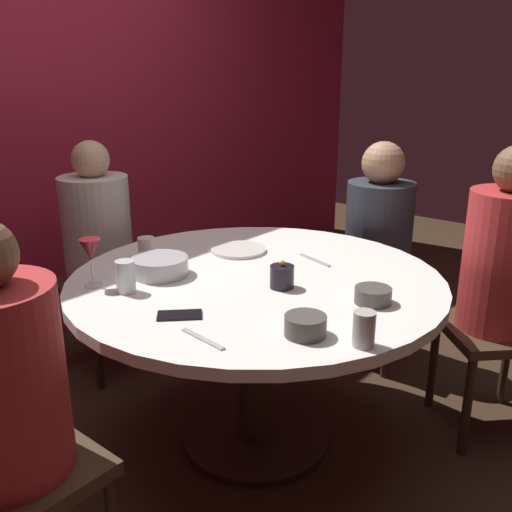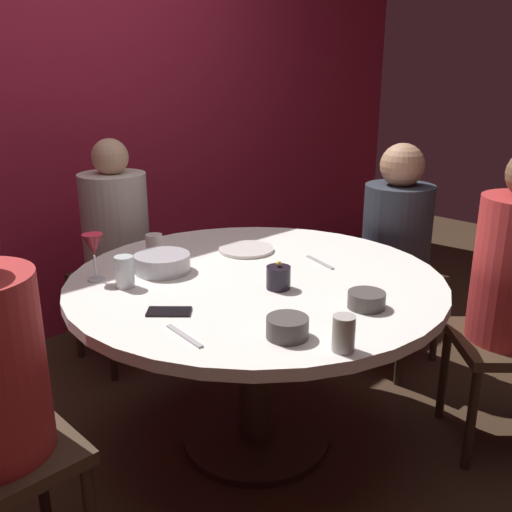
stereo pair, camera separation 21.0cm
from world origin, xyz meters
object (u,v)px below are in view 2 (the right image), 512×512
bowl_serving_large (162,263)px  cup_by_left_diner (344,333)px  dinner_plate (246,249)px  bowl_salad_center (366,300)px  dining_table (256,310)px  seated_diner_right (397,231)px  cup_near_candle (125,272)px  seated_diner_back (116,228)px  cup_by_right_diner (154,245)px  candle_holder (278,277)px  bowl_small_white (287,327)px  cell_phone (169,312)px  wine_glass (93,247)px

bowl_serving_large → cup_by_left_diner: 0.88m
dinner_plate → cup_by_left_diner: cup_by_left_diner is taller
bowl_salad_center → bowl_serving_large: bearing=109.8°
dining_table → seated_diner_right: size_ratio=1.24×
cup_near_candle → seated_diner_back: bearing=61.3°
bowl_salad_center → cup_by_right_diner: cup_by_right_diner is taller
candle_holder → dinner_plate: candle_holder is taller
dining_table → seated_diner_back: size_ratio=1.22×
cup_by_right_diner → bowl_small_white: bearing=-100.3°
seated_diner_right → cell_phone: 1.40m
bowl_serving_large → cup_by_left_diner: (-0.02, -0.88, 0.02)m
wine_glass → bowl_salad_center: (0.50, -0.85, -0.10)m
wine_glass → dinner_plate: size_ratio=0.74×
cell_phone → candle_holder: bearing=121.3°
wine_glass → bowl_serving_large: 0.27m
bowl_serving_large → dining_table: bearing=-52.7°
dining_table → dinner_plate: 0.35m
dining_table → bowl_small_white: (-0.29, -0.43, 0.17)m
dinner_plate → cup_near_candle: size_ratio=2.07×
seated_diner_right → dinner_plate: (-0.78, 0.25, 0.02)m
seated_diner_right → bowl_serving_large: seated_diner_right is taller
cup_by_left_diner → candle_holder: bearing=64.6°
bowl_salad_center → cup_by_left_diner: size_ratio=1.20×
bowl_small_white → cup_by_left_diner: (0.05, -0.16, 0.02)m
dining_table → dinner_plate: size_ratio=5.94×
seated_diner_back → cup_near_candle: bearing=-28.7°
seated_diner_right → cup_near_candle: 1.40m
candle_holder → wine_glass: (-0.42, 0.53, 0.09)m
wine_glass → dinner_plate: (0.64, -0.13, -0.12)m
seated_diner_right → dinner_plate: seated_diner_right is taller
cell_phone → cup_by_left_diner: size_ratio=1.36×
seated_diner_back → cup_by_left_diner: 1.61m
wine_glass → cup_by_left_diner: (0.21, -0.98, -0.08)m
dining_table → wine_glass: (-0.45, 0.38, 0.27)m
dining_table → cup_near_candle: 0.52m
seated_diner_right → cup_by_right_diner: (-1.10, 0.47, 0.06)m
seated_diner_back → seated_diner_right: seated_diner_back is taller
dining_table → cup_by_right_diner: bearing=105.2°
bowl_salad_center → dinner_plate: bearing=79.1°
cell_phone → bowl_serving_large: (0.21, 0.34, 0.03)m
seated_diner_right → cup_near_candle: (-1.38, 0.25, 0.07)m
dinner_plate → bowl_small_white: bearing=-125.2°
dining_table → cup_by_left_diner: cup_by_left_diner is taller
dining_table → bowl_salad_center: 0.49m
dinner_plate → bowl_serving_large: bowl_serving_large is taller
candle_holder → cell_phone: candle_holder is taller
dining_table → cup_by_right_diner: cup_by_right_diner is taller
dining_table → seated_diner_back: 1.01m
dinner_plate → dining_table: bearing=-126.6°
cup_by_right_diner → bowl_salad_center: bearing=-79.2°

